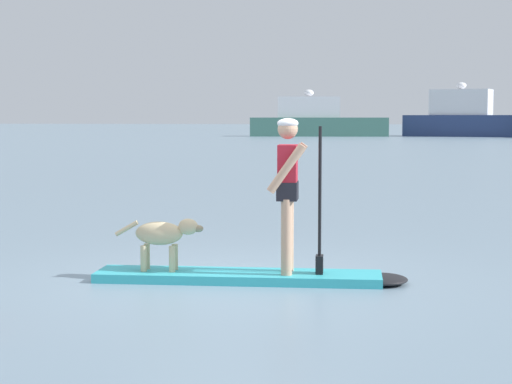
# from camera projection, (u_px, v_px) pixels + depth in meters

# --- Properties ---
(ground_plane) EXTENTS (400.00, 400.00, 0.00)m
(ground_plane) POSITION_uv_depth(u_px,v_px,m) (238.00, 281.00, 9.82)
(ground_plane) COLOR gray
(paddleboard) EXTENTS (3.46, 0.94, 0.10)m
(paddleboard) POSITION_uv_depth(u_px,v_px,m) (259.00, 277.00, 9.79)
(paddleboard) COLOR #33B2BF
(paddleboard) RESTS_ON ground_plane
(person_paddler) EXTENTS (0.63, 0.51, 1.69)m
(person_paddler) POSITION_uv_depth(u_px,v_px,m) (289.00, 184.00, 9.67)
(person_paddler) COLOR tan
(person_paddler) RESTS_ON paddleboard
(dog) EXTENTS (1.00, 0.27, 0.58)m
(dog) POSITION_uv_depth(u_px,v_px,m) (163.00, 235.00, 9.86)
(dog) COLOR #CCB78C
(dog) RESTS_ON paddleboard
(moored_boat_outer) EXTENTS (12.77, 4.22, 4.27)m
(moored_boat_outer) POSITION_uv_depth(u_px,v_px,m) (316.00, 121.00, 81.81)
(moored_boat_outer) COLOR #3F7266
(moored_boat_outer) RESTS_ON ground_plane
(moored_boat_far_port) EXTENTS (12.22, 6.30, 4.90)m
(moored_boat_far_port) POSITION_uv_depth(u_px,v_px,m) (468.00, 119.00, 80.95)
(moored_boat_far_port) COLOR navy
(moored_boat_far_port) RESTS_ON ground_plane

